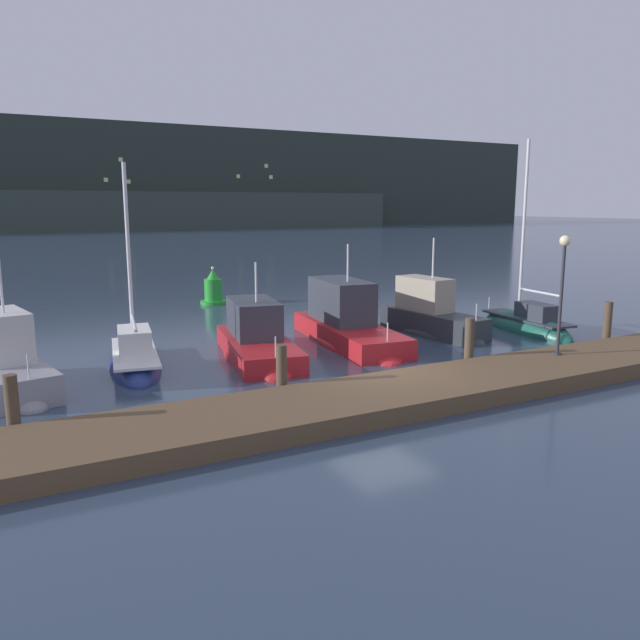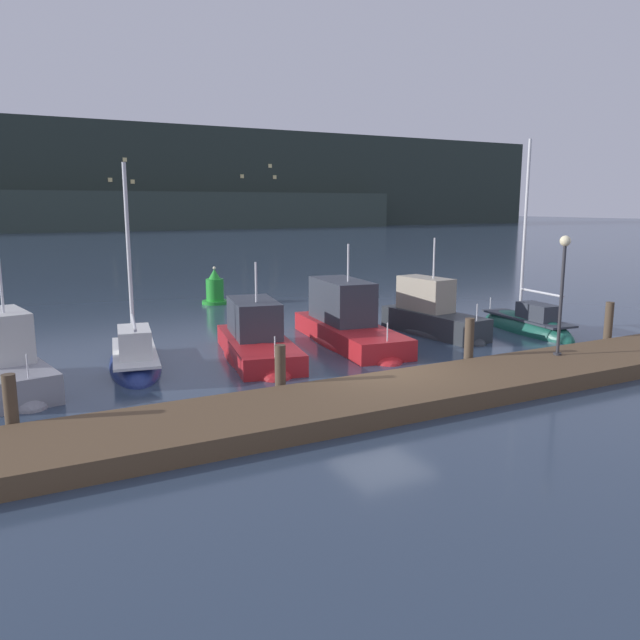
{
  "view_description": "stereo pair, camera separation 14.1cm",
  "coord_description": "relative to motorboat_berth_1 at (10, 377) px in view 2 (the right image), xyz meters",
  "views": [
    {
      "loc": [
        -9.43,
        -14.04,
        4.93
      ],
      "look_at": [
        0.0,
        3.78,
        1.2
      ],
      "focal_mm": 35.0,
      "sensor_mm": 36.0,
      "label": 1
    },
    {
      "loc": [
        -9.3,
        -14.1,
        4.93
      ],
      "look_at": [
        0.0,
        3.78,
        1.2
      ],
      "focal_mm": 35.0,
      "sensor_mm": 36.0,
      "label": 2
    }
  ],
  "objects": [
    {
      "name": "mooring_pile_2",
      "position": [
        12.34,
        -4.09,
        0.42
      ],
      "size": [
        0.28,
        0.28,
        1.61
      ],
      "primitive_type": "cylinder",
      "color": "#4C3D2D",
      "rests_on": "ground"
    },
    {
      "name": "motorboat_berth_5",
      "position": [
        14.73,
        0.8,
        0.03
      ],
      "size": [
        2.08,
        5.28,
        4.24
      ],
      "color": "#2D3338",
      "rests_on": "ground"
    },
    {
      "name": "dock",
      "position": [
        9.24,
        -5.74,
        -0.16
      ],
      "size": [
        25.15,
        2.8,
        0.45
      ],
      "primitive_type": "cube",
      "color": "brown",
      "rests_on": "ground"
    },
    {
      "name": "motorboat_berth_1",
      "position": [
        0.0,
        0.0,
        0.0
      ],
      "size": [
        2.55,
        4.91,
        4.13
      ],
      "color": "gray",
      "rests_on": "ground"
    },
    {
      "name": "channel_buoy",
      "position": [
        9.63,
        11.93,
        0.31
      ],
      "size": [
        1.34,
        1.34,
        1.89
      ],
      "color": "green",
      "rests_on": "ground"
    },
    {
      "name": "hillside_backdrop",
      "position": [
        9.21,
        118.0,
        9.36
      ],
      "size": [
        240.0,
        23.0,
        21.09
      ],
      "color": "#28332D",
      "rests_on": "ground"
    },
    {
      "name": "sailboat_berth_6",
      "position": [
        18.34,
        -0.58,
        -0.27
      ],
      "size": [
        1.97,
        5.29,
        8.17
      ],
      "color": "#195647",
      "rests_on": "ground"
    },
    {
      "name": "motorboat_berth_3",
      "position": [
        7.32,
        0.43,
        -0.11
      ],
      "size": [
        3.19,
        6.4,
        3.79
      ],
      "color": "red",
      "rests_on": "ground"
    },
    {
      "name": "motorboat_berth_4",
      "position": [
        11.07,
        1.0,
        0.05
      ],
      "size": [
        2.97,
        7.38,
        4.07
      ],
      "color": "red",
      "rests_on": "ground"
    },
    {
      "name": "ground_plane",
      "position": [
        9.24,
        -4.13,
        -0.38
      ],
      "size": [
        400.0,
        400.0,
        0.0
      ],
      "primitive_type": "plane",
      "color": "#2D3D51"
    },
    {
      "name": "mooring_pile_1",
      "position": [
        6.15,
        -4.09,
        0.33
      ],
      "size": [
        0.28,
        0.28,
        1.43
      ],
      "primitive_type": "cylinder",
      "color": "#4C3D2D",
      "rests_on": "ground"
    },
    {
      "name": "sailboat_berth_2",
      "position": [
        3.49,
        0.98,
        -0.24
      ],
      "size": [
        2.34,
        5.4,
        6.79
      ],
      "color": "navy",
      "rests_on": "ground"
    },
    {
      "name": "mooring_pile_0",
      "position": [
        -0.04,
        -4.09,
        0.34
      ],
      "size": [
        0.28,
        0.28,
        1.46
      ],
      "primitive_type": "cylinder",
      "color": "#4C3D2D",
      "rests_on": "ground"
    },
    {
      "name": "mooring_pile_3",
      "position": [
        18.53,
        -4.09,
        0.44
      ],
      "size": [
        0.28,
        0.28,
        1.65
      ],
      "primitive_type": "cylinder",
      "color": "#4C3D2D",
      "rests_on": "ground"
    },
    {
      "name": "dock_lamppost",
      "position": [
        14.82,
        -5.24,
        2.5
      ],
      "size": [
        0.32,
        0.32,
        3.6
      ],
      "color": "#2D2D33",
      "rests_on": "dock"
    }
  ]
}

